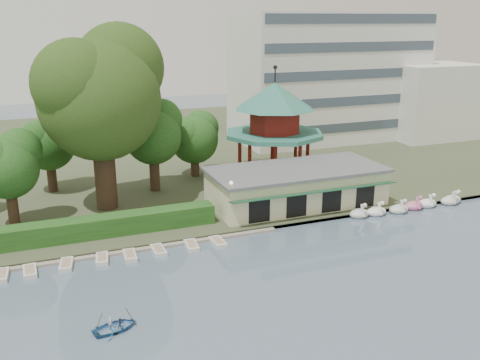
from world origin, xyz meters
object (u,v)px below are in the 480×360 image
boathouse (296,186)px  big_tree (100,90)px  dock (91,255)px  rowboat_with_passengers (115,324)px  pavilion (274,121)px

boathouse → big_tree: bearing=161.7°
dock → rowboat_with_passengers: 12.20m
pavilion → big_tree: bearing=-169.7°
rowboat_with_passengers → boathouse: bearing=37.9°
dock → boathouse: boathouse is taller
big_tree → rowboat_with_passengers: size_ratio=3.95×
big_tree → rowboat_with_passengers: (-2.97, -23.19, -12.20)m
dock → big_tree: bearing=73.9°
dock → big_tree: (3.17, 11.00, 12.52)m
dock → boathouse: bearing=12.2°
boathouse → pavilion: 11.43m
dock → pavilion: 29.14m
pavilion → rowboat_with_passengers: size_ratio=2.84×
pavilion → big_tree: big_tree is taller
boathouse → rowboat_with_passengers: size_ratio=3.91×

